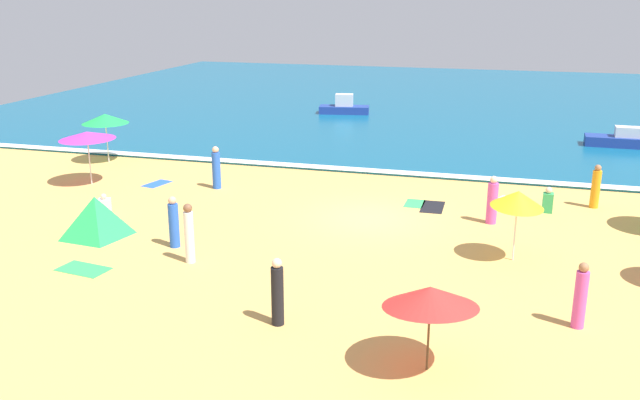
# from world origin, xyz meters

# --- Properties ---
(ground_plane) EXTENTS (60.00, 60.00, 0.00)m
(ground_plane) POSITION_xyz_m (0.00, 0.00, 0.00)
(ground_plane) COLOR #E0A856
(ocean_water) EXTENTS (60.00, 44.00, 0.10)m
(ocean_water) POSITION_xyz_m (0.00, 28.00, 0.05)
(ocean_water) COLOR #0F567A
(ocean_water) RESTS_ON ground_plane
(wave_breaker_foam) EXTENTS (57.00, 0.70, 0.01)m
(wave_breaker_foam) POSITION_xyz_m (0.00, 6.30, 0.10)
(wave_breaker_foam) COLOR white
(wave_breaker_foam) RESTS_ON ocean_water
(beach_umbrella_0) EXTENTS (2.70, 2.72, 2.02)m
(beach_umbrella_0) POSITION_xyz_m (3.25, -9.70, 1.69)
(beach_umbrella_0) COLOR #4C3823
(beach_umbrella_0) RESTS_ON ground_plane
(beach_umbrella_2) EXTENTS (3.02, 3.02, 2.29)m
(beach_umbrella_2) POSITION_xyz_m (-13.58, 4.88, 2.06)
(beach_umbrella_2) COLOR silver
(beach_umbrella_2) RESTS_ON ground_plane
(beach_umbrella_3) EXTENTS (3.18, 3.18, 2.25)m
(beach_umbrella_3) POSITION_xyz_m (-12.11, 1.25, 2.06)
(beach_umbrella_3) COLOR silver
(beach_umbrella_3) RESTS_ON ground_plane
(beach_umbrella_6) EXTENTS (2.17, 2.18, 2.21)m
(beach_umbrella_6) POSITION_xyz_m (4.92, -2.74, 1.90)
(beach_umbrella_6) COLOR silver
(beach_umbrella_6) RESTS_ON ground_plane
(beach_tent) EXTENTS (2.35, 2.31, 1.38)m
(beach_tent) POSITION_xyz_m (-8.18, -4.36, 0.69)
(beach_tent) COLOR green
(beach_tent) RESTS_ON ground_plane
(beachgoer_1) EXTENTS (0.39, 0.39, 1.70)m
(beachgoer_1) POSITION_xyz_m (-0.48, -8.58, 0.82)
(beachgoer_1) COLOR black
(beachgoer_1) RESTS_ON ground_plane
(beachgoer_2) EXTENTS (0.38, 0.38, 1.69)m
(beachgoer_2) POSITION_xyz_m (4.14, 0.60, 0.79)
(beachgoer_2) COLOR #D84CA5
(beachgoer_2) RESTS_ON ground_plane
(beachgoer_3) EXTENTS (0.41, 0.41, 1.66)m
(beachgoer_3) POSITION_xyz_m (6.47, -6.77, 0.79)
(beachgoer_3) COLOR #D84CA5
(beachgoer_3) RESTS_ON ground_plane
(beachgoer_4) EXTENTS (0.37, 0.37, 1.75)m
(beachgoer_4) POSITION_xyz_m (-6.82, 2.10, 0.83)
(beachgoer_4) COLOR blue
(beachgoer_4) RESTS_ON ground_plane
(beachgoer_5) EXTENTS (0.56, 0.56, 0.78)m
(beachgoer_5) POSITION_xyz_m (-9.29, -2.20, 0.32)
(beachgoer_5) COLOR white
(beachgoer_5) RESTS_ON ground_plane
(beachgoer_7) EXTENTS (0.38, 0.38, 0.95)m
(beachgoer_7) POSITION_xyz_m (6.05, 2.43, 0.42)
(beachgoer_7) COLOR green
(beachgoer_7) RESTS_ON ground_plane
(beachgoer_8) EXTENTS (0.33, 0.33, 1.64)m
(beachgoer_8) POSITION_xyz_m (7.74, 3.50, 0.78)
(beachgoer_8) COLOR orange
(beachgoer_8) RESTS_ON ground_plane
(beachgoer_9) EXTENTS (0.40, 0.40, 1.82)m
(beachgoer_9) POSITION_xyz_m (-4.28, -5.52, 0.90)
(beachgoer_9) COLOR white
(beachgoer_9) RESTS_ON ground_plane
(beachgoer_10) EXTENTS (0.44, 0.44, 1.65)m
(beachgoer_10) POSITION_xyz_m (-5.33, -4.48, 0.79)
(beachgoer_10) COLOR blue
(beachgoer_10) RESTS_ON ground_plane
(beach_towel_0) EXTENTS (0.71, 1.13, 0.01)m
(beach_towel_0) POSITION_xyz_m (1.26, 2.16, 0.01)
(beach_towel_0) COLOR green
(beach_towel_0) RESTS_ON ground_plane
(beach_towel_1) EXTENTS (1.48, 1.76, 0.01)m
(beach_towel_1) POSITION_xyz_m (4.64, 3.35, 0.01)
(beach_towel_1) COLOR white
(beach_towel_1) RESTS_ON ground_plane
(beach_towel_2) EXTENTS (0.94, 1.37, 0.01)m
(beach_towel_2) POSITION_xyz_m (-9.52, 2.02, 0.01)
(beach_towel_2) COLOR blue
(beach_towel_2) RESTS_ON ground_plane
(beach_towel_3) EXTENTS (0.83, 1.59, 0.01)m
(beach_towel_3) POSITION_xyz_m (1.97, 1.91, 0.01)
(beach_towel_3) COLOR black
(beach_towel_3) RESTS_ON ground_plane
(beach_towel_4) EXTENTS (1.61, 1.06, 0.01)m
(beach_towel_4) POSITION_xyz_m (-7.03, -6.88, 0.01)
(beach_towel_4) COLOR green
(beach_towel_4) RESTS_ON ground_plane
(small_boat_0) EXTENTS (3.35, 1.71, 1.26)m
(small_boat_0) POSITION_xyz_m (-6.02, 20.48, 0.50)
(small_boat_0) COLOR navy
(small_boat_0) RESTS_ON ocean_water
(small_boat_1) EXTENTS (4.34, 1.28, 1.03)m
(small_boat_1) POSITION_xyz_m (10.42, 14.65, 0.44)
(small_boat_1) COLOR navy
(small_boat_1) RESTS_ON ocean_water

